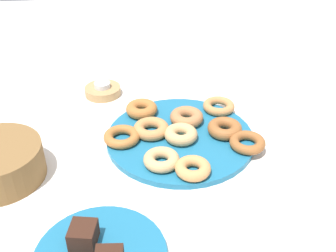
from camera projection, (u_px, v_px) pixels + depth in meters
name	position (u px, v px, depth m)	size (l,w,h in m)	color
ground_plane	(180.00, 140.00, 1.03)	(2.40, 2.40, 0.00)	white
donut_plate	(180.00, 138.00, 1.02)	(0.36, 0.36, 0.01)	#1E6B93
donut_0	(122.00, 137.00, 1.00)	(0.09, 0.09, 0.02)	#AD6B33
donut_1	(193.00, 168.00, 0.90)	(0.08, 0.08, 0.03)	tan
donut_2	(225.00, 128.00, 1.02)	(0.08, 0.08, 0.03)	#995B2D
donut_3	(219.00, 106.00, 1.12)	(0.09, 0.09, 0.02)	#C6844C
donut_4	(187.00, 117.00, 1.06)	(0.09, 0.09, 0.03)	#B27547
donut_5	(151.00, 129.00, 1.02)	(0.09, 0.09, 0.03)	#C6844C
donut_6	(142.00, 109.00, 1.10)	(0.08, 0.08, 0.03)	#AD6B33
donut_7	(180.00, 134.00, 1.00)	(0.08, 0.08, 0.03)	tan
donut_8	(247.00, 142.00, 0.98)	(0.08, 0.08, 0.02)	#995B2D
donut_9	(161.00, 160.00, 0.92)	(0.08, 0.08, 0.03)	tan
brownie_far	(83.00, 235.00, 0.73)	(0.05, 0.05, 0.04)	#381E14
candle_holder	(103.00, 91.00, 1.21)	(0.10, 0.10, 0.02)	tan
tealight	(102.00, 85.00, 1.20)	(0.05, 0.05, 0.01)	silver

